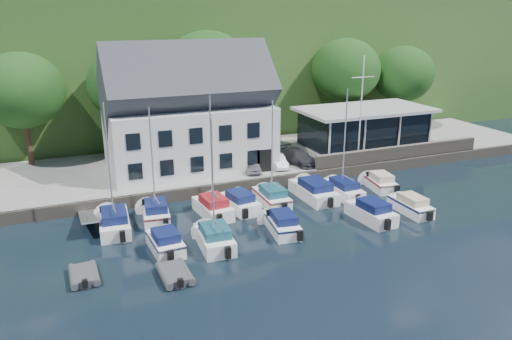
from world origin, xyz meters
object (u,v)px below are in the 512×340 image
object	(u,v)px
club_pavilion	(364,128)
boat_r2_4	(411,204)
car_white	(278,161)
boat_r1_2	(211,154)
dinghy_1	(175,273)
boat_r1_3	(239,200)
boat_r2_0	(165,240)
boat_r2_1	(213,178)
car_silver	(253,165)
boat_r1_1	(152,159)
boat_r1_7	(380,181)
boat_r2_3	(371,210)
boat_r1_0	(109,166)
boat_r1_5	(313,189)
car_blue	(332,152)
boat_r1_4	(272,148)
boat_r1_6	(345,143)
flagpole	(361,109)
dinghy_0	(84,274)
car_dgrey	(298,156)
harbor_building	(189,119)
boat_r2_2	(282,222)

from	to	relation	value
club_pavilion	boat_r2_4	distance (m)	14.95
car_white	boat_r1_2	xyz separation A→B (m)	(-8.07, -6.11, 3.17)
boat_r2_4	dinghy_1	bearing A→B (deg)	-171.37
boat_r1_3	boat_r2_0	xyz separation A→B (m)	(-6.65, -4.57, -0.02)
boat_r2_1	car_silver	bearing A→B (deg)	60.73
boat_r1_1	boat_r1_7	bearing A→B (deg)	5.74
boat_r2_3	boat_r1_1	bearing A→B (deg)	153.12
boat_r1_0	boat_r1_5	world-z (taller)	boat_r1_0
boat_r2_0	boat_r2_4	size ratio (longest dim) A/B	0.88
car_blue	boat_r1_5	xyz separation A→B (m)	(-5.44, -6.25, -0.83)
car_white	boat_r1_4	xyz separation A→B (m)	(-3.20, -5.82, 3.04)
car_silver	boat_r2_1	size ratio (longest dim) A/B	0.36
boat_r1_2	boat_r1_6	size ratio (longest dim) A/B	1.07
boat_r1_4	boat_r2_3	bearing A→B (deg)	-44.65
boat_r1_6	boat_r2_4	xyz separation A→B (m)	(2.83, -5.00, -3.72)
flagpole	boat_r1_4	world-z (taller)	flagpole
boat_r1_3	boat_r2_4	world-z (taller)	boat_r1_3
dinghy_0	dinghy_1	xyz separation A→B (m)	(4.77, -1.86, 0.02)
boat_r2_4	car_dgrey	bearing A→B (deg)	107.56
flagpole	boat_r1_3	bearing A→B (deg)	-160.50
harbor_building	boat_r1_1	world-z (taller)	harbor_building
boat_r2_1	dinghy_0	xyz separation A→B (m)	(-8.05, -1.05, -4.34)
boat_r2_3	harbor_building	bearing A→B (deg)	118.16
harbor_building	boat_r1_3	distance (m)	10.21
boat_r2_4	boat_r1_7	bearing A→B (deg)	79.37
boat_r1_7	flagpole	bearing A→B (deg)	86.36
boat_r1_5	dinghy_0	size ratio (longest dim) A/B	2.62
car_silver	boat_r1_3	world-z (taller)	car_silver
dinghy_0	harbor_building	bearing A→B (deg)	54.99
boat_r1_4	dinghy_1	distance (m)	13.32
boat_r2_1	car_white	bearing A→B (deg)	52.98
boat_r1_7	boat_r2_4	distance (m)	5.30
flagpole	boat_r1_7	distance (m)	7.24
boat_r1_0	boat_r2_0	distance (m)	6.45
car_silver	boat_r2_2	xyz separation A→B (m)	(-2.02, -10.30, -0.86)
harbor_building	car_silver	bearing A→B (deg)	-36.61
car_white	boat_r1_2	size ratio (longest dim) A/B	0.35
boat_r1_0	boat_r1_5	size ratio (longest dim) A/B	1.31
harbor_building	boat_r2_1	size ratio (longest dim) A/B	1.55
club_pavilion	boat_r1_0	world-z (taller)	boat_r1_0
boat_r1_2	boat_r1_4	world-z (taller)	boat_r1_2
boat_r2_3	dinghy_0	bearing A→B (deg)	177.64
boat_r1_1	dinghy_0	size ratio (longest dim) A/B	3.43
club_pavilion	car_silver	xyz separation A→B (m)	(-13.36, -2.95, -1.48)
car_silver	car_dgrey	distance (m)	4.72
car_white	dinghy_1	bearing A→B (deg)	-124.52
boat_r1_0	boat_r1_5	bearing A→B (deg)	5.06
car_blue	boat_r1_7	distance (m)	6.56
boat_r1_6	boat_r2_1	bearing A→B (deg)	-159.34
boat_r1_5	boat_r2_3	world-z (taller)	same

